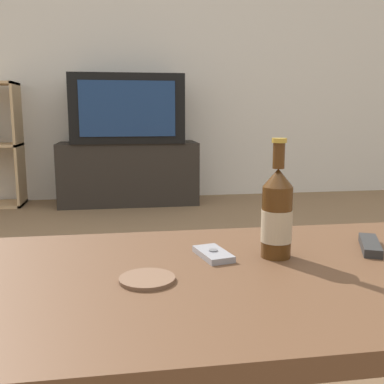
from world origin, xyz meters
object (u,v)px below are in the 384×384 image
at_px(tv_stand, 129,173).
at_px(beer_bottle, 277,214).
at_px(television, 127,109).
at_px(cell_phone, 213,254).
at_px(remote_control, 370,245).

relative_size(tv_stand, beer_bottle, 4.06).
xyz_separation_m(tv_stand, television, (0.00, -0.00, 0.51)).
bearing_deg(cell_phone, television, 80.60).
relative_size(tv_stand, television, 1.27).
height_order(tv_stand, television, television).
distance_m(tv_stand, television, 0.51).
height_order(tv_stand, beer_bottle, beer_bottle).
xyz_separation_m(tv_stand, beer_bottle, (0.29, -2.67, 0.26)).
xyz_separation_m(television, remote_control, (0.53, -2.65, -0.34)).
bearing_deg(remote_control, beer_bottle, -151.02).
height_order(television, remote_control, television).
bearing_deg(television, remote_control, -78.71).
relative_size(tv_stand, cell_phone, 8.89).
bearing_deg(tv_stand, television, -90.00).
relative_size(television, cell_phone, 7.00).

